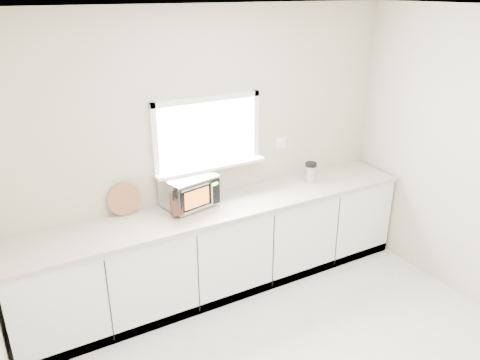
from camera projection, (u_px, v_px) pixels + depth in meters
back_wall at (207, 151)px, 4.50m from camera, size 4.00×0.17×2.70m
cabinets at (223, 248)px, 4.61m from camera, size 3.92×0.60×0.88m
countertop at (222, 207)px, 4.43m from camera, size 3.92×0.64×0.04m
microwave at (189, 190)px, 4.35m from camera, size 0.52×0.45×0.30m
knife_block at (176, 203)px, 4.16m from camera, size 0.13×0.22×0.29m
cutting_board at (124, 199)px, 4.18m from camera, size 0.30×0.07×0.30m
coffee_grinder at (311, 172)px, 4.90m from camera, size 0.13×0.13×0.22m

